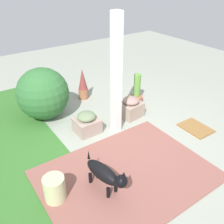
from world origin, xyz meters
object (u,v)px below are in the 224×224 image
at_px(doormat, 196,128).
at_px(dog, 105,174).
at_px(stone_planter_nearest, 131,107).
at_px(round_shrub, 43,94).
at_px(ceramic_urn, 55,189).
at_px(stone_planter_mid, 87,123).
at_px(porch_pillar, 116,78).
at_px(terracotta_pot_spiky, 83,85).
at_px(terracotta_pot_tall, 137,93).

bearing_deg(doormat, dog, 96.79).
bearing_deg(stone_planter_nearest, doormat, -145.92).
height_order(round_shrub, ceramic_urn, round_shrub).
xyz_separation_m(stone_planter_nearest, stone_planter_mid, (0.02, 0.99, -0.01)).
height_order(porch_pillar, stone_planter_mid, porch_pillar).
bearing_deg(porch_pillar, stone_planter_mid, 61.59).
height_order(porch_pillar, terracotta_pot_spiky, porch_pillar).
distance_m(porch_pillar, ceramic_urn, 1.97).
bearing_deg(doormat, round_shrub, 46.26).
bearing_deg(terracotta_pot_spiky, dog, 156.88).
relative_size(terracotta_pot_spiky, ceramic_urn, 1.94).
distance_m(stone_planter_mid, dog, 1.42).
bearing_deg(terracotta_pot_tall, round_shrub, 72.56).
relative_size(stone_planter_nearest, round_shrub, 0.46).
relative_size(porch_pillar, stone_planter_nearest, 4.48).
height_order(terracotta_pot_tall, dog, terracotta_pot_tall).
height_order(stone_planter_mid, round_shrub, round_shrub).
height_order(terracotta_pot_spiky, terracotta_pot_tall, terracotta_pot_spiky).
bearing_deg(porch_pillar, round_shrub, 35.95).
height_order(stone_planter_nearest, terracotta_pot_tall, terracotta_pot_tall).
relative_size(stone_planter_mid, terracotta_pot_spiky, 0.60).
relative_size(stone_planter_mid, doormat, 0.75).
distance_m(terracotta_pot_tall, doormat, 1.47).
relative_size(stone_planter_mid, dog, 0.59).
distance_m(stone_planter_nearest, terracotta_pot_spiky, 1.30).
height_order(stone_planter_mid, terracotta_pot_spiky, terracotta_pot_spiky).
xyz_separation_m(stone_planter_nearest, doormat, (-1.05, -0.71, -0.18)).
relative_size(terracotta_pot_spiky, terracotta_pot_tall, 1.05).
distance_m(terracotta_pot_tall, dog, 2.57).
bearing_deg(dog, ceramic_urn, 69.04).
bearing_deg(terracotta_pot_tall, doormat, -170.23).
height_order(terracotta_pot_spiky, dog, terracotta_pot_spiky).
xyz_separation_m(round_shrub, ceramic_urn, (-2.04, 0.69, -0.32)).
bearing_deg(ceramic_urn, terracotta_pot_tall, -60.26).
distance_m(stone_planter_mid, ceramic_urn, 1.55).
bearing_deg(ceramic_urn, doormat, -89.48).
distance_m(stone_planter_mid, round_shrub, 1.08).
relative_size(stone_planter_mid, round_shrub, 0.42).
bearing_deg(doormat, terracotta_pot_tall, 9.77).
bearing_deg(ceramic_urn, dog, -110.96).
bearing_deg(round_shrub, porch_pillar, -144.05).
distance_m(porch_pillar, round_shrub, 1.57).
bearing_deg(ceramic_urn, stone_planter_nearest, -62.71).
relative_size(terracotta_pot_tall, ceramic_urn, 1.84).
bearing_deg(stone_planter_mid, terracotta_pot_tall, -76.01).
xyz_separation_m(stone_planter_nearest, terracotta_pot_spiky, (1.23, 0.39, 0.13)).
relative_size(round_shrub, terracotta_pot_tall, 1.51).
bearing_deg(doormat, stone_planter_nearest, 34.08).
relative_size(porch_pillar, ceramic_urn, 5.74).
bearing_deg(ceramic_urn, terracotta_pot_spiky, -36.37).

